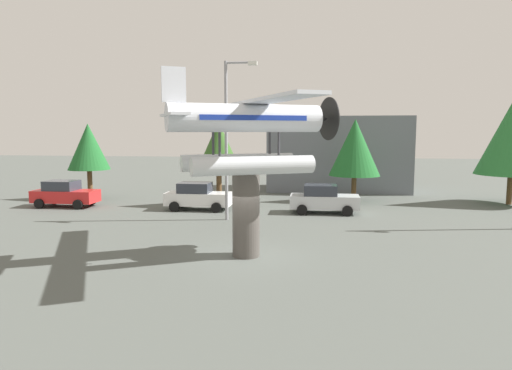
{
  "coord_description": "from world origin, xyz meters",
  "views": [
    {
      "loc": [
        2.84,
        -17.96,
        5.05
      ],
      "look_at": [
        0.0,
        3.0,
        2.56
      ],
      "focal_mm": 32.2,
      "sensor_mm": 36.0,
      "label": 1
    }
  ],
  "objects_px": {
    "streetlight_primary": "(229,130)",
    "car_mid_white": "(198,196)",
    "car_near_red": "(65,194)",
    "tree_center_back": "(355,148)",
    "storefront_building": "(338,154)",
    "floatplane_monument": "(249,130)",
    "tree_east": "(219,145)",
    "display_pedestal": "(246,215)",
    "car_far_silver": "(324,199)",
    "tree_west": "(88,147)"
  },
  "relations": [
    {
      "from": "floatplane_monument",
      "to": "car_near_red",
      "type": "height_order",
      "value": "floatplane_monument"
    },
    {
      "from": "storefront_building",
      "to": "tree_east",
      "type": "xyz_separation_m",
      "value": [
        -8.29,
        -9.72,
        0.97
      ]
    },
    {
      "from": "storefront_building",
      "to": "tree_center_back",
      "type": "bearing_deg",
      "value": -82.09
    },
    {
      "from": "floatplane_monument",
      "to": "tree_east",
      "type": "relative_size",
      "value": 1.71
    },
    {
      "from": "floatplane_monument",
      "to": "tree_center_back",
      "type": "distance_m",
      "value": 16.27
    },
    {
      "from": "floatplane_monument",
      "to": "display_pedestal",
      "type": "bearing_deg",
      "value": 180.0
    },
    {
      "from": "streetlight_primary",
      "to": "car_mid_white",
      "type": "bearing_deg",
      "value": 131.46
    },
    {
      "from": "display_pedestal",
      "to": "tree_center_back",
      "type": "height_order",
      "value": "tree_center_back"
    },
    {
      "from": "display_pedestal",
      "to": "car_mid_white",
      "type": "height_order",
      "value": "display_pedestal"
    },
    {
      "from": "tree_east",
      "to": "tree_west",
      "type": "bearing_deg",
      "value": 170.61
    },
    {
      "from": "tree_center_back",
      "to": "tree_west",
      "type": "bearing_deg",
      "value": -175.77
    },
    {
      "from": "car_near_red",
      "to": "tree_center_back",
      "type": "xyz_separation_m",
      "value": [
        19.36,
        4.96,
        3.0
      ]
    },
    {
      "from": "car_near_red",
      "to": "storefront_building",
      "type": "xyz_separation_m",
      "value": [
        18.44,
        11.57,
        2.24
      ]
    },
    {
      "from": "car_mid_white",
      "to": "tree_east",
      "type": "distance_m",
      "value": 3.82
    },
    {
      "from": "tree_east",
      "to": "floatplane_monument",
      "type": "bearing_deg",
      "value": -72.29
    },
    {
      "from": "streetlight_primary",
      "to": "tree_west",
      "type": "height_order",
      "value": "streetlight_primary"
    },
    {
      "from": "tree_west",
      "to": "car_mid_white",
      "type": "bearing_deg",
      "value": -20.82
    },
    {
      "from": "storefront_building",
      "to": "car_near_red",
      "type": "bearing_deg",
      "value": -147.9
    },
    {
      "from": "floatplane_monument",
      "to": "car_far_silver",
      "type": "xyz_separation_m",
      "value": [
        3.1,
        10.28,
        -4.2
      ]
    },
    {
      "from": "floatplane_monument",
      "to": "tree_east",
      "type": "distance_m",
      "value": 12.87
    },
    {
      "from": "car_near_red",
      "to": "storefront_building",
      "type": "height_order",
      "value": "storefront_building"
    },
    {
      "from": "car_far_silver",
      "to": "tree_west",
      "type": "xyz_separation_m",
      "value": [
        -17.18,
        3.62,
        3.0
      ]
    },
    {
      "from": "storefront_building",
      "to": "tree_west",
      "type": "xyz_separation_m",
      "value": [
        -18.47,
        -8.04,
        0.75
      ]
    },
    {
      "from": "storefront_building",
      "to": "tree_east",
      "type": "height_order",
      "value": "storefront_building"
    },
    {
      "from": "tree_west",
      "to": "tree_center_back",
      "type": "xyz_separation_m",
      "value": [
        19.39,
        1.43,
        -0.0
      ]
    },
    {
      "from": "display_pedestal",
      "to": "car_mid_white",
      "type": "bearing_deg",
      "value": 114.6
    },
    {
      "from": "streetlight_primary",
      "to": "tree_west",
      "type": "relative_size",
      "value": 1.59
    },
    {
      "from": "tree_center_back",
      "to": "display_pedestal",
      "type": "bearing_deg",
      "value": -109.41
    },
    {
      "from": "display_pedestal",
      "to": "floatplane_monument",
      "type": "bearing_deg",
      "value": 27.0
    },
    {
      "from": "floatplane_monument",
      "to": "tree_east",
      "type": "xyz_separation_m",
      "value": [
        -3.9,
        12.22,
        -0.98
      ]
    },
    {
      "from": "floatplane_monument",
      "to": "tree_west",
      "type": "xyz_separation_m",
      "value": [
        -14.08,
        13.9,
        -1.2
      ]
    },
    {
      "from": "car_near_red",
      "to": "tree_east",
      "type": "relative_size",
      "value": 0.74
    },
    {
      "from": "floatplane_monument",
      "to": "tree_center_back",
      "type": "height_order",
      "value": "floatplane_monument"
    },
    {
      "from": "display_pedestal",
      "to": "car_far_silver",
      "type": "distance_m",
      "value": 10.86
    },
    {
      "from": "car_mid_white",
      "to": "storefront_building",
      "type": "bearing_deg",
      "value": 51.08
    },
    {
      "from": "floatplane_monument",
      "to": "car_mid_white",
      "type": "height_order",
      "value": "floatplane_monument"
    },
    {
      "from": "car_mid_white",
      "to": "storefront_building",
      "type": "height_order",
      "value": "storefront_building"
    },
    {
      "from": "car_far_silver",
      "to": "tree_west",
      "type": "bearing_deg",
      "value": 168.09
    },
    {
      "from": "car_mid_white",
      "to": "streetlight_primary",
      "type": "distance_m",
      "value": 5.85
    },
    {
      "from": "streetlight_primary",
      "to": "tree_east",
      "type": "bearing_deg",
      "value": 109.1
    },
    {
      "from": "car_near_red",
      "to": "tree_west",
      "type": "height_order",
      "value": "tree_west"
    },
    {
      "from": "car_far_silver",
      "to": "tree_east",
      "type": "bearing_deg",
      "value": 164.5
    },
    {
      "from": "car_far_silver",
      "to": "storefront_building",
      "type": "height_order",
      "value": "storefront_building"
    },
    {
      "from": "car_far_silver",
      "to": "car_near_red",
      "type": "bearing_deg",
      "value": 179.69
    },
    {
      "from": "display_pedestal",
      "to": "tree_east",
      "type": "bearing_deg",
      "value": 107.14
    },
    {
      "from": "display_pedestal",
      "to": "tree_east",
      "type": "distance_m",
      "value": 13.07
    },
    {
      "from": "storefront_building",
      "to": "tree_east",
      "type": "relative_size",
      "value": 2.04
    },
    {
      "from": "car_near_red",
      "to": "tree_center_back",
      "type": "relative_size",
      "value": 0.71
    },
    {
      "from": "storefront_building",
      "to": "tree_center_back",
      "type": "height_order",
      "value": "storefront_building"
    },
    {
      "from": "display_pedestal",
      "to": "streetlight_primary",
      "type": "relative_size",
      "value": 0.38
    }
  ]
}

